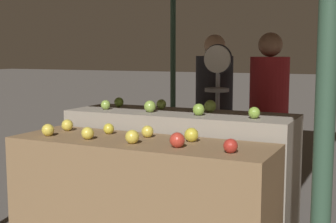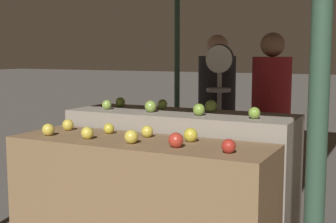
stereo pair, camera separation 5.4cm
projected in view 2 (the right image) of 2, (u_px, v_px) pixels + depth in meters
display_counter_front at (140, 207)px, 2.94m from camera, size 1.67×0.55×0.85m
display_counter_back at (180, 176)px, 3.47m from camera, size 1.67×0.55×0.95m
apple_front_0 at (48, 130)px, 3.05m from camera, size 0.08×0.08×0.08m
apple_front_1 at (87, 133)px, 2.93m from camera, size 0.08×0.08×0.08m
apple_front_2 at (131, 137)px, 2.78m from camera, size 0.08×0.08×0.08m
apple_front_3 at (176, 140)px, 2.66m from camera, size 0.09×0.09×0.09m
apple_front_4 at (229, 146)px, 2.51m from camera, size 0.08×0.08×0.08m
apple_front_5 at (68, 125)px, 3.26m from camera, size 0.08×0.08×0.08m
apple_front_6 at (109, 129)px, 3.12m from camera, size 0.07×0.07×0.07m
apple_front_7 at (147, 131)px, 2.99m from camera, size 0.08×0.08×0.08m
apple_front_8 at (191, 135)px, 2.84m from camera, size 0.09×0.09×0.09m
apple_back_0 at (107, 105)px, 3.57m from camera, size 0.07×0.07×0.07m
apple_back_1 at (151, 106)px, 3.40m from camera, size 0.09×0.09×0.09m
apple_back_2 at (199, 110)px, 3.22m from camera, size 0.08×0.08×0.08m
apple_back_3 at (254, 113)px, 3.06m from camera, size 0.08×0.08×0.08m
apple_back_4 at (120, 102)px, 3.76m from camera, size 0.08×0.08×0.08m
apple_back_5 at (162, 104)px, 3.59m from camera, size 0.08×0.08×0.08m
apple_back_6 at (211, 106)px, 3.41m from camera, size 0.09×0.09×0.09m
produce_scale at (219, 95)px, 3.87m from camera, size 0.24×0.20×1.46m
person_vendor_at_scale at (271, 110)px, 4.00m from camera, size 0.34×0.34×1.56m
person_customer_left at (217, 104)px, 4.55m from camera, size 0.48×0.48×1.56m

